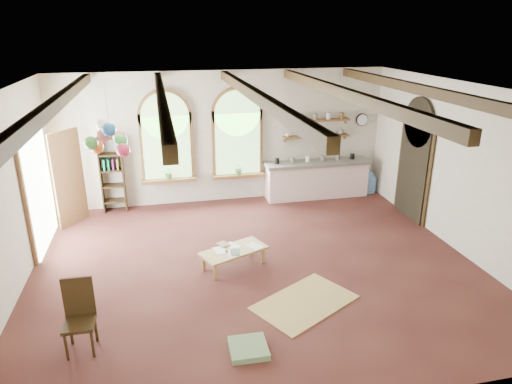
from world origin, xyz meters
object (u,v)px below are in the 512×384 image
object	(u,v)px
kitchen_counter	(317,179)
coffee_table	(234,252)
balloon_cluster	(110,138)
side_chair	(81,331)

from	to	relation	value
kitchen_counter	coffee_table	bearing A→B (deg)	-130.41
kitchen_counter	balloon_cluster	world-z (taller)	balloon_cluster
coffee_table	kitchen_counter	bearing A→B (deg)	49.59
coffee_table	side_chair	world-z (taller)	side_chair
kitchen_counter	coffee_table	size ratio (longest dim) A/B	2.03
kitchen_counter	side_chair	xyz separation A→B (m)	(-5.10, -4.98, -0.18)
coffee_table	side_chair	xyz separation A→B (m)	(-2.40, -1.80, -0.01)
balloon_cluster	coffee_table	bearing A→B (deg)	-20.98
kitchen_counter	side_chair	distance (m)	7.13
kitchen_counter	coffee_table	distance (m)	4.17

